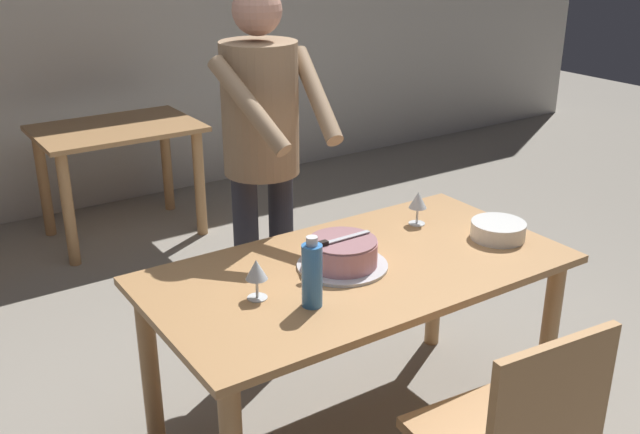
# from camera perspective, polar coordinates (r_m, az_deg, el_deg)

# --- Properties ---
(ground_plane) EXTENTS (14.00, 14.00, 0.00)m
(ground_plane) POSITION_cam_1_polar(r_m,az_deg,el_deg) (3.14, 2.74, -16.22)
(ground_plane) COLOR gray
(back_wall) EXTENTS (10.00, 0.12, 2.70)m
(back_wall) POSITION_cam_1_polar(r_m,az_deg,el_deg) (5.41, -18.09, 14.70)
(back_wall) COLOR beige
(back_wall) RESTS_ON ground_plane
(main_dining_table) EXTENTS (1.59, 0.83, 0.75)m
(main_dining_table) POSITION_cam_1_polar(r_m,az_deg,el_deg) (2.79, 2.97, -5.92)
(main_dining_table) COLOR tan
(main_dining_table) RESTS_ON ground_plane
(cake_on_platter) EXTENTS (0.34, 0.34, 0.11)m
(cake_on_platter) POSITION_cam_1_polar(r_m,az_deg,el_deg) (2.71, 1.76, -2.93)
(cake_on_platter) COLOR silver
(cake_on_platter) RESTS_ON main_dining_table
(cake_knife) EXTENTS (0.27, 0.02, 0.02)m
(cake_knife) POSITION_cam_1_polar(r_m,az_deg,el_deg) (2.65, 0.51, -2.03)
(cake_knife) COLOR silver
(cake_knife) RESTS_ON cake_on_platter
(plate_stack) EXTENTS (0.22, 0.22, 0.07)m
(plate_stack) POSITION_cam_1_polar(r_m,az_deg,el_deg) (3.05, 13.68, -1.00)
(plate_stack) COLOR white
(plate_stack) RESTS_ON main_dining_table
(wine_glass_near) EXTENTS (0.08, 0.08, 0.14)m
(wine_glass_near) POSITION_cam_1_polar(r_m,az_deg,el_deg) (3.10, 7.62, 1.22)
(wine_glass_near) COLOR silver
(wine_glass_near) RESTS_ON main_dining_table
(wine_glass_far) EXTENTS (0.08, 0.08, 0.14)m
(wine_glass_far) POSITION_cam_1_polar(r_m,az_deg,el_deg) (2.48, -4.96, -4.20)
(wine_glass_far) COLOR silver
(wine_glass_far) RESTS_ON main_dining_table
(water_bottle) EXTENTS (0.07, 0.07, 0.25)m
(water_bottle) POSITION_cam_1_polar(r_m,az_deg,el_deg) (2.42, -0.62, -4.49)
(water_bottle) COLOR #387AC6
(water_bottle) RESTS_ON main_dining_table
(person_cutting_cake) EXTENTS (0.47, 0.56, 1.72)m
(person_cutting_cake) POSITION_cam_1_polar(r_m,az_deg,el_deg) (3.10, -4.51, 5.65)
(person_cutting_cake) COLOR #2D2D38
(person_cutting_cake) RESTS_ON ground_plane
(background_table) EXTENTS (1.00, 0.70, 0.74)m
(background_table) POSITION_cam_1_polar(r_m,az_deg,el_deg) (4.88, -15.41, 4.98)
(background_table) COLOR tan
(background_table) RESTS_ON ground_plane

